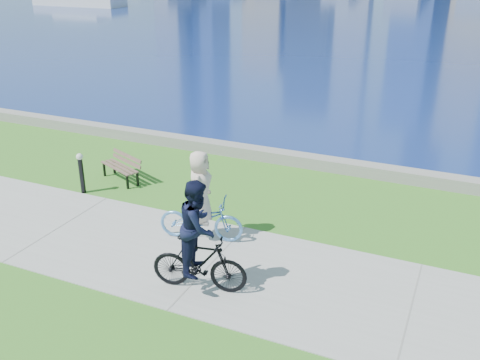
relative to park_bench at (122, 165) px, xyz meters
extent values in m
plane|color=#2C641A|center=(4.35, -3.01, -0.45)|extent=(320.00, 320.00, 0.00)
cube|color=gray|center=(4.35, -3.01, -0.44)|extent=(80.00, 3.50, 0.02)
cube|color=slate|center=(4.35, 3.19, -0.28)|extent=(90.00, 0.50, 0.35)
cube|color=navy|center=(4.35, 68.99, -0.45)|extent=(320.00, 131.00, 0.01)
cube|color=silver|center=(-39.07, 45.27, 0.07)|extent=(12.29, 3.51, 1.05)
cube|color=black|center=(-0.67, 0.03, -0.25)|extent=(0.07, 0.07, 0.40)
cube|color=black|center=(0.48, -0.47, -0.25)|extent=(0.07, 0.07, 0.40)
cube|color=black|center=(-0.54, 0.32, -0.25)|extent=(0.07, 0.07, 0.40)
cube|color=black|center=(0.61, -0.17, -0.25)|extent=(0.07, 0.07, 0.40)
cube|color=brown|center=(-0.09, -0.22, -0.03)|extent=(1.35, 0.65, 0.04)
cube|color=brown|center=(-0.04, -0.09, -0.03)|extent=(1.35, 0.65, 0.04)
cube|color=brown|center=(0.02, 0.04, -0.03)|extent=(1.35, 0.65, 0.04)
cube|color=brown|center=(0.06, 0.14, 0.08)|extent=(1.34, 0.61, 0.10)
cube|color=brown|center=(0.07, 0.17, 0.24)|extent=(1.34, 0.61, 0.10)
cylinder|color=black|center=(-0.46, -1.17, 0.04)|extent=(0.13, 0.13, 1.00)
sphere|color=silver|center=(-0.46, -1.17, 0.58)|extent=(0.18, 0.18, 0.18)
imported|color=#5590CF|center=(3.67, -2.15, 0.06)|extent=(1.08, 2.00, 1.00)
imported|color=silver|center=(3.67, -2.15, 0.83)|extent=(0.70, 0.92, 1.66)
imported|color=black|center=(4.57, -3.91, 0.12)|extent=(0.89, 1.91, 1.11)
imported|color=black|center=(4.57, -3.91, 0.90)|extent=(0.84, 0.99, 1.82)
camera|label=1|loc=(8.81, -11.49, 5.47)|focal=40.00mm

